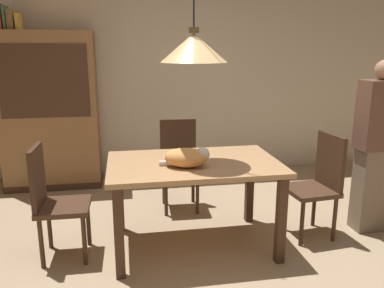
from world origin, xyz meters
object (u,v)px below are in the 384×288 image
at_px(cat_sleeping, 188,157).
at_px(book_yellow_short, 19,22).
at_px(chair_right_side, 319,181).
at_px(person_standing, 376,148).
at_px(book_brown_thick, 12,20).
at_px(book_red_tall, 1,17).
at_px(dining_table, 194,173).
at_px(chair_left_side, 53,198).
at_px(hutch_bookcase, 50,114).
at_px(book_green_slim, 6,18).
at_px(pendant_lamp, 194,47).
at_px(chair_far_back, 179,160).

height_order(cat_sleeping, book_yellow_short, book_yellow_short).
distance_m(chair_right_side, person_standing, 0.61).
relative_size(book_brown_thick, person_standing, 0.15).
bearing_deg(person_standing, book_red_tall, 153.40).
height_order(dining_table, chair_right_side, chair_right_side).
relative_size(chair_left_side, chair_right_side, 1.00).
bearing_deg(chair_right_side, hutch_bookcase, 144.93).
bearing_deg(book_green_slim, chair_left_side, -69.66).
bearing_deg(book_brown_thick, book_red_tall, 180.00).
xyz_separation_m(hutch_bookcase, book_brown_thick, (-0.32, 0.00, 1.07)).
bearing_deg(chair_left_side, pendant_lamp, -0.06).
distance_m(dining_table, book_yellow_short, 2.76).
distance_m(dining_table, book_red_tall, 2.90).
xyz_separation_m(book_green_slim, person_standing, (3.47, -1.76, -1.20)).
bearing_deg(chair_left_side, book_brown_thick, 108.60).
relative_size(chair_right_side, pendant_lamp, 0.72).
height_order(hutch_bookcase, book_red_tall, book_red_tall).
bearing_deg(book_red_tall, book_green_slim, 0.00).
height_order(chair_right_side, book_green_slim, book_green_slim).
height_order(pendant_lamp, book_green_slim, pendant_lamp).
height_order(chair_left_side, chair_right_side, same).
xyz_separation_m(chair_right_side, book_yellow_short, (-2.79, 1.78, 1.43)).
relative_size(book_green_slim, person_standing, 0.17).
distance_m(chair_far_back, book_yellow_short, 2.38).
height_order(chair_right_side, book_red_tall, book_red_tall).
xyz_separation_m(chair_left_side, cat_sleeping, (1.06, -0.13, 0.32)).
xyz_separation_m(dining_table, hutch_bookcase, (-1.41, 1.79, 0.24)).
bearing_deg(cat_sleeping, book_yellow_short, 129.57).
distance_m(chair_far_back, pendant_lamp, 1.45).
xyz_separation_m(chair_right_side, book_red_tall, (-2.97, 1.78, 1.48)).
height_order(chair_left_side, cat_sleeping, chair_left_side).
height_order(book_green_slim, book_yellow_short, book_green_slim).
bearing_deg(dining_table, pendant_lamp, 97.13).
bearing_deg(chair_left_side, chair_right_side, 0.16).
relative_size(chair_far_back, book_brown_thick, 3.88).
bearing_deg(chair_left_side, hutch_bookcase, 98.98).
bearing_deg(chair_far_back, chair_left_side, -142.21).
bearing_deg(chair_far_back, cat_sleeping, -94.25).
bearing_deg(book_brown_thick, book_yellow_short, 0.00).
distance_m(pendant_lamp, book_green_slim, 2.55).
relative_size(chair_left_side, person_standing, 0.59).
distance_m(chair_right_side, book_brown_thick, 3.67).
bearing_deg(book_yellow_short, chair_far_back, -28.74).
bearing_deg(person_standing, dining_table, -178.98).
distance_m(chair_left_side, pendant_lamp, 1.61).
relative_size(book_yellow_short, person_standing, 0.13).
bearing_deg(dining_table, chair_right_side, 0.39).
distance_m(chair_left_side, person_standing, 2.82).
xyz_separation_m(book_red_tall, book_yellow_short, (0.18, 0.00, -0.05)).
distance_m(book_red_tall, book_yellow_short, 0.19).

